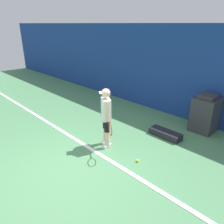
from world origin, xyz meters
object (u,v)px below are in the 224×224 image
(tennis_player, at_px, (106,116))
(tennis_ball, at_px, (137,161))
(equipment_bag, at_px, (165,134))
(covered_chair, at_px, (205,114))

(tennis_player, bearing_deg, tennis_ball, 34.05)
(tennis_ball, height_order, equipment_bag, equipment_bag)
(tennis_ball, bearing_deg, tennis_player, -178.84)
(tennis_ball, distance_m, covered_chair, 2.66)
(tennis_player, relative_size, equipment_bag, 1.68)
(tennis_player, distance_m, covered_chair, 2.95)
(tennis_player, xyz_separation_m, equipment_bag, (0.77, 1.50, -0.75))
(tennis_ball, bearing_deg, equipment_bag, 99.40)
(covered_chair, xyz_separation_m, equipment_bag, (-0.54, -1.12, -0.44))
(tennis_ball, height_order, covered_chair, covered_chair)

